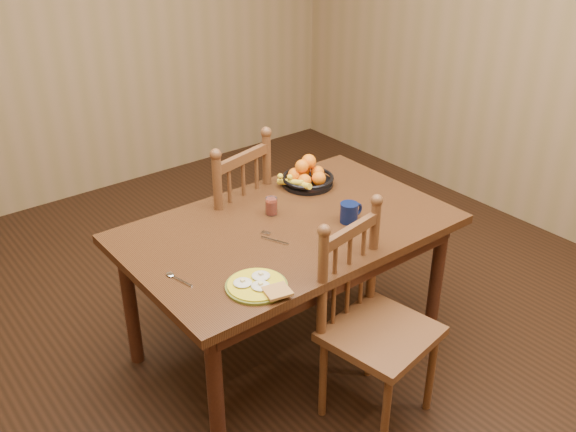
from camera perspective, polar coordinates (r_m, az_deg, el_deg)
room at (r=2.91m, az=-0.00°, el=9.59°), size 4.52×5.02×2.72m
dining_table at (r=3.19m, az=-0.00°, el=-2.13°), size 1.60×1.00×0.75m
chair_far at (r=3.66m, az=-5.70°, el=-0.79°), size 0.57×0.55×1.05m
chair_near at (r=2.94m, az=7.59°, el=-9.65°), size 0.52×0.50×0.99m
breakfast_plate at (r=2.69m, az=-2.72°, el=-6.17°), size 0.26×0.30×0.04m
fork at (r=3.04m, az=-1.45°, el=-1.95°), size 0.07×0.18×0.00m
spoon at (r=2.80m, az=-10.08°, el=-5.33°), size 0.05×0.16×0.01m
coffee_mug at (r=3.18m, az=5.51°, el=0.34°), size 0.13×0.09×0.10m
juice_glass at (r=3.24m, az=-1.49°, el=0.85°), size 0.06×0.06×0.09m
fruit_bowl at (r=3.54m, az=1.67°, el=3.52°), size 0.32×0.29×0.17m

